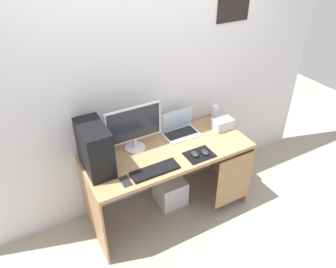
% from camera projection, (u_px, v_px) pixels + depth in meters
% --- Properties ---
extents(ground_plane, '(8.00, 8.00, 0.00)m').
position_uv_depth(ground_plane, '(168.00, 209.00, 3.38)').
color(ground_plane, '#9E9384').
extents(wall_back, '(4.00, 0.05, 2.60)m').
position_uv_depth(wall_back, '(149.00, 83.00, 2.93)').
color(wall_back, silver).
rests_on(wall_back, ground_plane).
extents(desk, '(1.56, 0.66, 0.77)m').
position_uv_depth(desk, '(170.00, 163.00, 3.04)').
color(desk, '#A37A51').
rests_on(desk, ground_plane).
extents(pc_tower, '(0.21, 0.41, 0.42)m').
position_uv_depth(pc_tower, '(95.00, 148.00, 2.63)').
color(pc_tower, black).
rests_on(pc_tower, desk).
extents(monitor, '(0.52, 0.19, 0.44)m').
position_uv_depth(monitor, '(134.00, 127.00, 2.84)').
color(monitor, silver).
rests_on(monitor, desk).
extents(laptop, '(0.35, 0.23, 0.23)m').
position_uv_depth(laptop, '(180.00, 129.00, 3.16)').
color(laptop, silver).
rests_on(laptop, desk).
extents(speaker, '(0.07, 0.07, 0.18)m').
position_uv_depth(speaker, '(215.00, 114.00, 3.34)').
color(speaker, silver).
rests_on(speaker, desk).
extents(projector, '(0.20, 0.14, 0.11)m').
position_uv_depth(projector, '(222.00, 124.00, 3.23)').
color(projector, '#B7BCC6').
rests_on(projector, desk).
extents(keyboard, '(0.42, 0.14, 0.02)m').
position_uv_depth(keyboard, '(155.00, 170.00, 2.70)').
color(keyboard, black).
rests_on(keyboard, desk).
extents(mousepad, '(0.26, 0.20, 0.00)m').
position_uv_depth(mousepad, '(199.00, 155.00, 2.89)').
color(mousepad, black).
rests_on(mousepad, desk).
extents(mouse_left, '(0.06, 0.10, 0.03)m').
position_uv_depth(mouse_left, '(195.00, 154.00, 2.87)').
color(mouse_left, '#232326').
rests_on(mouse_left, mousepad).
extents(mouse_right, '(0.06, 0.10, 0.03)m').
position_uv_depth(mouse_right, '(205.00, 152.00, 2.89)').
color(mouse_right, '#232326').
rests_on(mouse_right, mousepad).
extents(cell_phone, '(0.07, 0.13, 0.01)m').
position_uv_depth(cell_phone, '(125.00, 181.00, 2.60)').
color(cell_phone, '#232326').
rests_on(cell_phone, desk).
extents(subwoofer, '(0.29, 0.29, 0.29)m').
position_uv_depth(subwoofer, '(170.00, 191.00, 3.40)').
color(subwoofer, silver).
rests_on(subwoofer, ground_plane).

